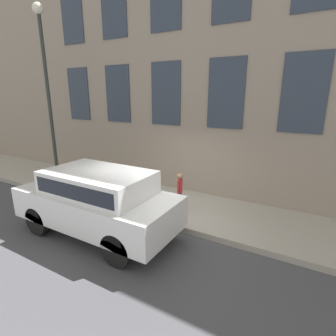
{
  "coord_description": "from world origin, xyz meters",
  "views": [
    {
      "loc": [
        -5.49,
        -3.66,
        3.47
      ],
      "look_at": [
        0.72,
        -0.08,
        1.47
      ],
      "focal_mm": 28.0,
      "sensor_mm": 36.0,
      "label": 1
    }
  ],
  "objects_px": {
    "fire_hydrant": "(156,198)",
    "street_lamp": "(47,81)",
    "person": "(180,188)",
    "parked_truck_white_near": "(98,198)"
  },
  "relations": [
    {
      "from": "fire_hydrant",
      "to": "street_lamp",
      "type": "xyz_separation_m",
      "value": [
        0.05,
        4.39,
        3.35
      ]
    },
    {
      "from": "fire_hydrant",
      "to": "street_lamp",
      "type": "distance_m",
      "value": 5.52
    },
    {
      "from": "parked_truck_white_near",
      "to": "street_lamp",
      "type": "distance_m",
      "value": 4.99
    },
    {
      "from": "person",
      "to": "parked_truck_white_near",
      "type": "relative_size",
      "value": 0.27
    },
    {
      "from": "person",
      "to": "parked_truck_white_near",
      "type": "xyz_separation_m",
      "value": [
        -2.03,
        1.27,
        0.14
      ]
    },
    {
      "from": "fire_hydrant",
      "to": "street_lamp",
      "type": "height_order",
      "value": "street_lamp"
    },
    {
      "from": "person",
      "to": "street_lamp",
      "type": "xyz_separation_m",
      "value": [
        -0.39,
        4.94,
        3.09
      ]
    },
    {
      "from": "person",
      "to": "parked_truck_white_near",
      "type": "distance_m",
      "value": 2.4
    },
    {
      "from": "street_lamp",
      "to": "fire_hydrant",
      "type": "bearing_deg",
      "value": -90.6
    },
    {
      "from": "person",
      "to": "parked_truck_white_near",
      "type": "bearing_deg",
      "value": -155.67
    }
  ]
}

